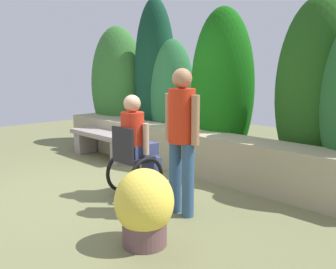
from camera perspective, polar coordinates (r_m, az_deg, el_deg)
The scene contains 7 objects.
ground_plane at distance 5.27m, azimuth -10.23°, elevation -8.38°, with size 13.55×13.55×0.00m, color olive.
stone_retaining_wall at distance 6.20m, azimuth 2.18°, elevation -2.25°, with size 6.01×0.57×0.67m, color tan.
hedge_backdrop at distance 6.57m, azimuth 5.38°, elevation 6.95°, with size 6.48×1.08×3.02m.
stone_bench at distance 7.05m, azimuth -9.97°, elevation -0.95°, with size 1.57×0.47×0.49m.
person_in_wheelchair at distance 4.86m, azimuth -4.90°, elevation -2.23°, with size 0.53×0.66×1.33m.
person_standing_companion at distance 4.13m, azimuth 2.12°, elevation 0.33°, with size 0.49×0.30×1.66m.
flower_pot_terracotta_by_wall at distance 3.56m, azimuth -3.65°, elevation -11.15°, with size 0.56×0.56×0.74m.
Camera 1 is at (4.18, -2.76, 1.65)m, focal length 39.77 mm.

